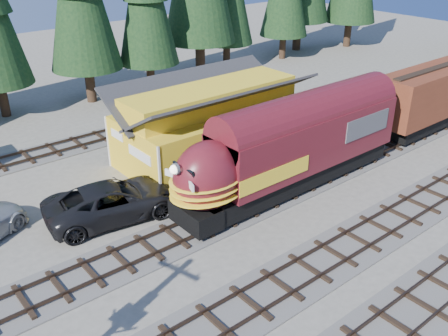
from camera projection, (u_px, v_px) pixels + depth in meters
ground at (335, 221)px, 26.38m from camera, size 120.00×120.00×0.00m
track_siding at (382, 147)px, 34.80m from camera, size 68.00×3.20×0.33m
track_spur at (24, 159)px, 33.14m from camera, size 32.00×3.20×0.33m
depot at (212, 115)px, 32.33m from camera, size 12.80×7.00×5.30m
locomotive at (286, 152)px, 28.16m from camera, size 15.91×3.16×4.32m
boxcar at (443, 92)px, 37.70m from camera, size 13.92×2.98×4.37m
pickup_truck_a at (113, 201)px, 26.26m from camera, size 7.58×4.38×1.99m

